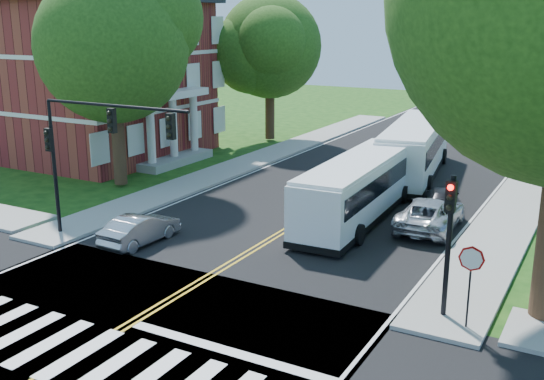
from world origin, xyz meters
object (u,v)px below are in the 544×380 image
Objects in this scene: signal_nw at (92,139)px; signal_ne at (449,228)px; dark_sedan at (443,199)px; bus_follow at (415,148)px; bus_lead at (359,188)px; hatchback at (140,229)px; suv at (430,214)px.

signal_nw reaches higher than signal_ne.
bus_follow is at bearing -78.94° from dark_sedan.
signal_ne is 10.36m from bus_lead.
bus_lead is at bearing 126.09° from signal_ne.
dark_sedan is (-2.99, 11.57, -2.40)m from signal_ne.
hatchback is (-12.63, 0.85, -2.34)m from signal_ne.
bus_lead is at bearing 45.99° from signal_nw.
suv is at bearing 77.47° from dark_sedan.
suv is (3.30, 0.17, -0.80)m from bus_lead.
suv is at bearing 102.24° from bus_follow.
suv is at bearing -179.26° from bus_lead.
signal_nw reaches higher than suv.
signal_nw is at bearing -179.95° from signal_ne.
signal_nw reaches higher than dark_sedan.
bus_lead is (-6.04, 8.29, -1.46)m from signal_ne.
hatchback is at bearing 31.05° from dark_sedan.
signal_nw is 1.62× the size of signal_ne.
bus_follow is at bearing 109.48° from signal_ne.
signal_ne reaches higher than hatchback.
signal_nw is 1.44× the size of suv.
signal_ne is at bearing 106.07° from suv.
signal_nw is 14.60m from suv.
bus_lead reaches higher than suv.
signal_nw is 19.58m from bus_follow.
signal_nw is 0.65× the size of bus_lead.
signal_ne reaches higher than bus_lead.
signal_ne is 12.19m from dark_sedan.
signal_nw is 14.13m from signal_ne.
bus_follow is at bearing -108.75° from hatchback.
hatchback is 0.75× the size of suv.
bus_lead is (8.01, 8.30, -2.87)m from signal_nw.
signal_ne is 18.88m from bus_follow.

